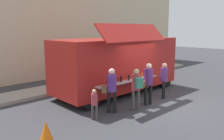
{
  "coord_description": "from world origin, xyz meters",
  "views": [
    {
      "loc": [
        -8.3,
        -5.39,
        3.18
      ],
      "look_at": [
        -0.91,
        2.1,
        1.3
      ],
      "focal_mm": 37.04,
      "sensor_mm": 36.0,
      "label": 1
    }
  ],
  "objects_px": {
    "customer_mid_with_backpack": "(136,85)",
    "child_near_queue": "(94,102)",
    "customer_front_ordering": "(148,80)",
    "customer_extra_browsing": "(164,77)",
    "traffic_cone_orange": "(46,130)",
    "customer_rear_waiting": "(111,87)",
    "trash_bin": "(131,69)",
    "food_truck_main": "(118,63)"
  },
  "relations": [
    {
      "from": "child_near_queue",
      "to": "traffic_cone_orange",
      "type": "bearing_deg",
      "value": 152.36
    },
    {
      "from": "traffic_cone_orange",
      "to": "customer_front_ordering",
      "type": "height_order",
      "value": "customer_front_ordering"
    },
    {
      "from": "customer_mid_with_backpack",
      "to": "child_near_queue",
      "type": "height_order",
      "value": "customer_mid_with_backpack"
    },
    {
      "from": "traffic_cone_orange",
      "to": "customer_mid_with_backpack",
      "type": "relative_size",
      "value": 0.33
    },
    {
      "from": "traffic_cone_orange",
      "to": "customer_rear_waiting",
      "type": "relative_size",
      "value": 0.32
    },
    {
      "from": "trash_bin",
      "to": "food_truck_main",
      "type": "bearing_deg",
      "value": -147.83
    },
    {
      "from": "trash_bin",
      "to": "child_near_queue",
      "type": "relative_size",
      "value": 0.88
    },
    {
      "from": "food_truck_main",
      "to": "trash_bin",
      "type": "distance_m",
      "value": 4.47
    },
    {
      "from": "customer_rear_waiting",
      "to": "customer_extra_browsing",
      "type": "xyz_separation_m",
      "value": [
        3.04,
        -0.35,
        -0.03
      ]
    },
    {
      "from": "food_truck_main",
      "to": "child_near_queue",
      "type": "xyz_separation_m",
      "value": [
        -3.18,
        -1.92,
        -0.83
      ]
    },
    {
      "from": "food_truck_main",
      "to": "customer_extra_browsing",
      "type": "relative_size",
      "value": 4.01
    },
    {
      "from": "customer_rear_waiting",
      "to": "trash_bin",
      "type": "bearing_deg",
      "value": -3.21
    },
    {
      "from": "customer_front_ordering",
      "to": "child_near_queue",
      "type": "xyz_separation_m",
      "value": [
        -2.67,
        0.32,
        -0.39
      ]
    },
    {
      "from": "trash_bin",
      "to": "customer_rear_waiting",
      "type": "relative_size",
      "value": 0.57
    },
    {
      "from": "child_near_queue",
      "to": "food_truck_main",
      "type": "bearing_deg",
      "value": -0.31
    },
    {
      "from": "traffic_cone_orange",
      "to": "customer_mid_with_backpack",
      "type": "bearing_deg",
      "value": -4.07
    },
    {
      "from": "traffic_cone_orange",
      "to": "customer_extra_browsing",
      "type": "xyz_separation_m",
      "value": [
        5.91,
        -0.14,
        0.71
      ]
    },
    {
      "from": "food_truck_main",
      "to": "trash_bin",
      "type": "xyz_separation_m",
      "value": [
        3.69,
        2.32,
        -1.0
      ]
    },
    {
      "from": "customer_mid_with_backpack",
      "to": "customer_extra_browsing",
      "type": "bearing_deg",
      "value": -61.27
    },
    {
      "from": "customer_mid_with_backpack",
      "to": "child_near_queue",
      "type": "relative_size",
      "value": 1.48
    },
    {
      "from": "customer_extra_browsing",
      "to": "customer_front_ordering",
      "type": "bearing_deg",
      "value": 66.8
    },
    {
      "from": "child_near_queue",
      "to": "trash_bin",
      "type": "bearing_deg",
      "value": 0.31
    },
    {
      "from": "food_truck_main",
      "to": "customer_front_ordering",
      "type": "height_order",
      "value": "food_truck_main"
    },
    {
      "from": "food_truck_main",
      "to": "trash_bin",
      "type": "height_order",
      "value": "food_truck_main"
    },
    {
      "from": "customer_rear_waiting",
      "to": "child_near_queue",
      "type": "distance_m",
      "value": 0.99
    },
    {
      "from": "food_truck_main",
      "to": "customer_mid_with_backpack",
      "type": "height_order",
      "value": "food_truck_main"
    },
    {
      "from": "traffic_cone_orange",
      "to": "customer_mid_with_backpack",
      "type": "height_order",
      "value": "customer_mid_with_backpack"
    },
    {
      "from": "trash_bin",
      "to": "customer_extra_browsing",
      "type": "relative_size",
      "value": 0.59
    },
    {
      "from": "trash_bin",
      "to": "customer_extra_browsing",
      "type": "distance_m",
      "value": 5.39
    },
    {
      "from": "traffic_cone_orange",
      "to": "trash_bin",
      "type": "bearing_deg",
      "value": 26.31
    },
    {
      "from": "trash_bin",
      "to": "child_near_queue",
      "type": "xyz_separation_m",
      "value": [
        -6.88,
        -4.24,
        0.18
      ]
    },
    {
      "from": "trash_bin",
      "to": "child_near_queue",
      "type": "height_order",
      "value": "child_near_queue"
    },
    {
      "from": "food_truck_main",
      "to": "child_near_queue",
      "type": "relative_size",
      "value": 5.93
    },
    {
      "from": "customer_mid_with_backpack",
      "to": "food_truck_main",
      "type": "bearing_deg",
      "value": -5.36
    },
    {
      "from": "customer_front_ordering",
      "to": "customer_extra_browsing",
      "type": "xyz_separation_m",
      "value": [
        1.29,
        0.05,
        -0.07
      ]
    },
    {
      "from": "customer_mid_with_backpack",
      "to": "customer_rear_waiting",
      "type": "distance_m",
      "value": 1.02
    },
    {
      "from": "child_near_queue",
      "to": "customer_rear_waiting",
      "type": "bearing_deg",
      "value": -25.77
    },
    {
      "from": "customer_mid_with_backpack",
      "to": "customer_extra_browsing",
      "type": "relative_size",
      "value": 1.0
    },
    {
      "from": "trash_bin",
      "to": "customer_extra_browsing",
      "type": "xyz_separation_m",
      "value": [
        -2.91,
        -4.5,
        0.5
      ]
    },
    {
      "from": "traffic_cone_orange",
      "to": "customer_front_ordering",
      "type": "xyz_separation_m",
      "value": [
        4.62,
        -0.19,
        0.78
      ]
    },
    {
      "from": "food_truck_main",
      "to": "customer_rear_waiting",
      "type": "bearing_deg",
      "value": -139.86
    },
    {
      "from": "traffic_cone_orange",
      "to": "food_truck_main",
      "type": "bearing_deg",
      "value": 21.68
    }
  ]
}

